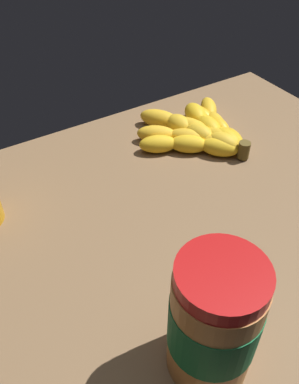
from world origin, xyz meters
The scene contains 3 objects.
ground_plane centered at (0.00, 0.00, -1.61)cm, with size 96.52×59.29×3.22cm, color brown.
banana_bunch centered at (21.40, 13.61, 1.65)cm, with size 21.74×21.11×3.66cm.
peanut_butter_jar centered at (-3.06, -19.81, 7.58)cm, with size 8.71×8.71×15.32cm.
Camera 1 is at (-18.84, -33.78, 41.96)cm, focal length 37.81 mm.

